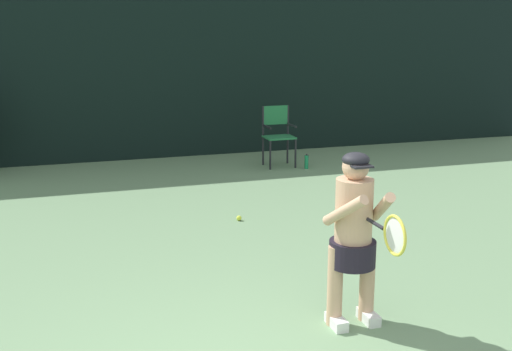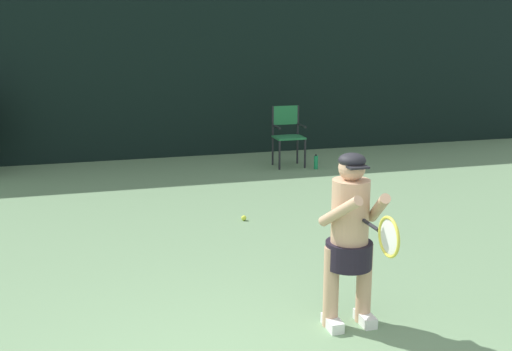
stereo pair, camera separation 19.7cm
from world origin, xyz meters
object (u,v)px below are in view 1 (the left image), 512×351
Objects in this scene: water_bottle at (306,162)px; tennis_ball_loose at (239,218)px; tennis_racket at (393,235)px; tennis_player at (354,232)px; umpire_chair at (278,132)px.

water_bottle is 3.90× the size of tennis_ball_loose.
tennis_player is at bearing 78.63° from tennis_racket.
water_bottle reaches higher than tennis_ball_loose.
water_bottle is 0.44× the size of tennis_racket.
umpire_chair reaches higher than water_bottle.
tennis_racket is (0.05, -0.54, 0.15)m from tennis_player.
water_bottle is 6.02m from tennis_player.
tennis_ball_loose is (-0.09, 3.06, -0.77)m from tennis_player.
tennis_racket reaches higher than umpire_chair.
umpire_chair is 0.73× the size of tennis_player.
water_bottle is 6.53m from tennis_racket.
water_bottle is at bearing -45.09° from umpire_chair.
water_bottle is at bearing 56.48° from tennis_racket.
tennis_player is at bearing -108.77° from water_bottle.
umpire_chair is 3.46m from tennis_ball_loose.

